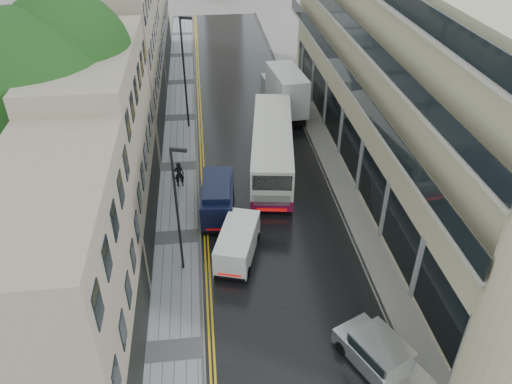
{
  "coord_description": "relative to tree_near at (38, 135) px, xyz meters",
  "views": [
    {
      "loc": [
        -3.82,
        -4.46,
        19.06
      ],
      "look_at": [
        -1.25,
        18.0,
        3.82
      ],
      "focal_mm": 35.0,
      "sensor_mm": 36.0,
      "label": 1
    }
  ],
  "objects": [
    {
      "name": "road",
      "position": [
        12.5,
        7.5,
        -6.94
      ],
      "size": [
        9.0,
        85.0,
        0.02
      ],
      "primitive_type": "cube",
      "color": "black",
      "rests_on": "ground"
    },
    {
      "name": "left_sidewalk",
      "position": [
        6.65,
        7.5,
        -6.89
      ],
      "size": [
        2.7,
        85.0,
        0.12
      ],
      "primitive_type": "cube",
      "color": "gray",
      "rests_on": "ground"
    },
    {
      "name": "right_sidewalk",
      "position": [
        17.9,
        7.5,
        -6.89
      ],
      "size": [
        1.8,
        85.0,
        0.12
      ],
      "primitive_type": "cube",
      "color": "slate",
      "rests_on": "ground"
    },
    {
      "name": "old_shop_row",
      "position": [
        3.05,
        10.0,
        -0.95
      ],
      "size": [
        4.5,
        56.0,
        12.0
      ],
      "primitive_type": null,
      "color": "gray",
      "rests_on": "ground"
    },
    {
      "name": "modern_block",
      "position": [
        22.8,
        6.0,
        0.05
      ],
      "size": [
        8.0,
        40.0,
        14.0
      ],
      "primitive_type": null,
      "color": "#B6AD87",
      "rests_on": "ground"
    },
    {
      "name": "tree_near",
      "position": [
        0.0,
        0.0,
        0.0
      ],
      "size": [
        10.56,
        10.56,
        13.89
      ],
      "primitive_type": null,
      "color": "black",
      "rests_on": "ground"
    },
    {
      "name": "tree_far",
      "position": [
        0.3,
        13.0,
        -0.72
      ],
      "size": [
        9.24,
        9.24,
        12.46
      ],
      "primitive_type": null,
      "color": "black",
      "rests_on": "ground"
    },
    {
      "name": "cream_bus",
      "position": [
        11.71,
        3.56,
        -5.3
      ],
      "size": [
        4.39,
        12.21,
        3.26
      ],
      "primitive_type": null,
      "rotation": [
        0.0,
        0.0,
        -0.14
      ],
      "color": "silver",
      "rests_on": "road"
    },
    {
      "name": "white_lorry",
      "position": [
        14.93,
        14.04,
        -4.87
      ],
      "size": [
        3.24,
        8.03,
        4.1
      ],
      "primitive_type": null,
      "rotation": [
        0.0,
        0.0,
        0.12
      ],
      "color": "silver",
      "rests_on": "road"
    },
    {
      "name": "white_van",
      "position": [
        8.88,
        -4.05,
        -5.96
      ],
      "size": [
        2.98,
        4.61,
        1.93
      ],
      "primitive_type": null,
      "rotation": [
        0.0,
        0.0,
        -0.29
      ],
      "color": "white",
      "rests_on": "road"
    },
    {
      "name": "navy_van",
      "position": [
        8.2,
        -0.1,
        -5.69
      ],
      "size": [
        2.33,
        4.99,
        2.48
      ],
      "primitive_type": null,
      "rotation": [
        0.0,
        0.0,
        -0.08
      ],
      "color": "black",
      "rests_on": "road"
    },
    {
      "name": "pedestrian",
      "position": [
        6.76,
        4.85,
        -5.9
      ],
      "size": [
        0.68,
        0.44,
        1.85
      ],
      "primitive_type": "imported",
      "rotation": [
        0.0,
        0.0,
        3.14
      ],
      "color": "black",
      "rests_on": "left_sidewalk"
    },
    {
      "name": "lamp_post_near",
      "position": [
        7.02,
        -3.55,
        -3.05
      ],
      "size": [
        0.87,
        0.43,
        7.55
      ],
      "primitive_type": null,
      "rotation": [
        0.0,
        0.0,
        -0.3
      ],
      "color": "black",
      "rests_on": "left_sidewalk"
    },
    {
      "name": "lamp_post_far",
      "position": [
        7.36,
        13.97,
        -2.31
      ],
      "size": [
        1.03,
        0.55,
        9.04
      ],
      "primitive_type": null,
      "rotation": [
        0.0,
        0.0,
        -0.34
      ],
      "color": "black",
      "rests_on": "left_sidewalk"
    }
  ]
}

